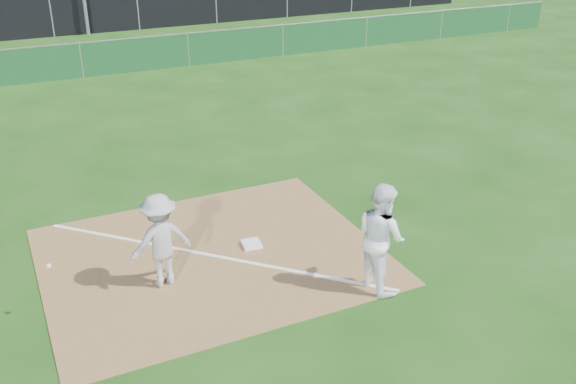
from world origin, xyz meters
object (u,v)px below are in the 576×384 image
object	(u,v)px
play_at_first	(160,241)
car_mid	(36,5)
car_right	(148,0)
runner	(381,237)
first_base	(251,244)

from	to	relation	value
play_at_first	car_mid	distance (m)	27.26
car_mid	car_right	bearing A→B (deg)	-92.89
runner	car_right	distance (m)	28.53
first_base	car_mid	size ratio (longest dim) A/B	0.07
car_right	first_base	bearing A→B (deg)	178.72
first_base	play_at_first	size ratio (longest dim) A/B	0.14
first_base	play_at_first	world-z (taller)	play_at_first
car_mid	first_base	bearing A→B (deg)	-175.49
runner	car_mid	size ratio (longest dim) A/B	0.39
car_mid	car_right	distance (m)	5.73
runner	car_right	world-z (taller)	runner
first_base	car_mid	world-z (taller)	car_mid
car_right	car_mid	bearing A→B (deg)	93.66
play_at_first	car_right	size ratio (longest dim) A/B	0.47
play_at_first	car_mid	xyz separation A→B (m)	(0.84, 27.24, -0.05)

